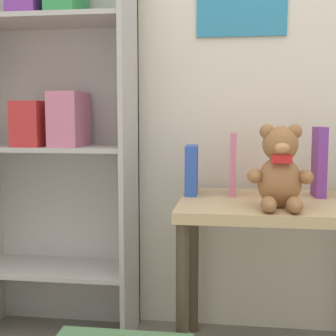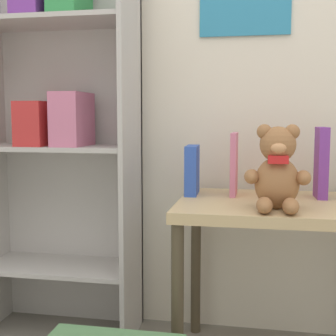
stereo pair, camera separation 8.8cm
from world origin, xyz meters
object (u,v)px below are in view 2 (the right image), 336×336
Objects in this scene: display_table at (277,226)px; book_standing_purple at (321,163)px; book_standing_blue at (192,170)px; book_standing_orange at (277,170)px; bookshelf_side at (60,121)px; teddy_bear at (277,171)px; book_standing_pink at (234,164)px.

display_table is 0.28m from book_standing_purple.
book_standing_orange is at bearing -1.85° from book_standing_blue.
book_standing_purple is (0.15, 0.01, 0.03)m from book_standing_orange.
bookshelf_side reaches higher than book_standing_blue.
display_table is 3.49× the size of book_standing_orange.
display_table is at bearing -147.13° from book_standing_purple.
teddy_bear is 0.38m from book_standing_blue.
book_standing_purple reaches higher than display_table.
book_standing_orange is (-0.00, 0.10, 0.18)m from display_table.
display_table is 0.21m from book_standing_orange.
teddy_bear is (0.85, -0.30, -0.15)m from bookshelf_side.
book_standing_blue is (-0.30, 0.23, -0.03)m from teddy_bear.
teddy_bear is at bearing -93.63° from display_table.
book_standing_blue is at bearing -174.42° from book_standing_pink.
teddy_bear is 1.15× the size of book_standing_pink.
book_standing_orange is (0.31, 0.00, 0.01)m from book_standing_blue.
book_standing_blue is 0.31m from book_standing_orange.
book_standing_pink is at bearing 177.60° from book_standing_purple.
display_table is 2.67× the size of book_standing_purple.
teddy_bear is 0.29m from book_standing_purple.
book_standing_purple reaches higher than book_standing_pink.
bookshelf_side is 0.88m from book_standing_orange.
book_standing_pink is at bearing 174.10° from book_standing_orange.
display_table is (0.86, -0.17, -0.35)m from bookshelf_side.
book_standing_purple is at bearing -3.40° from bookshelf_side.
bookshelf_side is 6.05× the size of book_standing_purple.
book_standing_pink is 0.16m from book_standing_orange.
display_table is at bearing -91.90° from book_standing_orange.
teddy_bear is at bearing -126.04° from book_standing_purple.
book_standing_orange reaches higher than book_standing_blue.
book_standing_pink is (0.15, 0.01, 0.02)m from book_standing_blue.
bookshelf_side is at bearing 174.42° from book_standing_purple.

